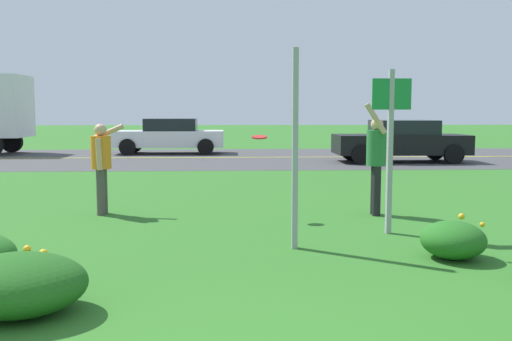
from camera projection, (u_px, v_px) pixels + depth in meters
name	position (u px, v px, depth m)	size (l,w,h in m)	color
ground_plane	(217.00, 195.00, 12.32)	(120.00, 120.00, 0.00)	#2D6B23
highway_strip	(222.00, 158.00, 22.18)	(120.00, 9.78, 0.01)	#424244
highway_center_stripe	(222.00, 157.00, 22.18)	(120.00, 0.16, 0.00)	yellow
daylily_clump_front_left	(17.00, 284.00, 5.11)	(1.21, 1.07, 0.55)	#1E5619
daylily_clump_mid_right	(453.00, 240.00, 7.05)	(0.77, 0.81, 0.51)	#23661E
sign_post_near_path	(295.00, 149.00, 7.48)	(0.07, 0.10, 2.57)	#93969B
sign_post_by_roadside	(390.00, 135.00, 8.37)	(0.56, 0.10, 2.36)	#93969B
person_thrower_orange_shirt	(101.00, 161.00, 9.99)	(0.54, 0.50, 1.56)	orange
person_catcher_green_shirt	(376.00, 157.00, 9.92)	(0.43, 0.50, 1.91)	#287038
frisbee_red	(259.00, 137.00, 9.61)	(0.26, 0.26, 0.07)	red
car_black_center_left	(401.00, 141.00, 20.22)	(4.50, 2.00, 1.45)	black
car_white_center_right	(169.00, 136.00, 24.19)	(4.50, 2.00, 1.45)	silver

